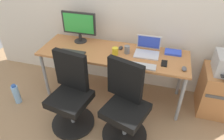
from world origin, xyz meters
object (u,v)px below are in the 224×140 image
(desktop_monitor, at_px, (79,25))
(open_laptop, at_px, (148,49))
(water_bottle_on_floor, at_px, (16,94))
(side_cabinet, at_px, (221,92))
(coffee_mug, at_px, (115,51))
(office_chair_right, at_px, (125,106))
(office_chair_left, at_px, (71,95))

(desktop_monitor, relative_size, open_laptop, 1.55)
(open_laptop, bearing_deg, water_bottle_on_floor, -159.32)
(side_cabinet, height_order, coffee_mug, coffee_mug)
(side_cabinet, xyz_separation_m, desktop_monitor, (-1.97, 0.10, 0.66))
(office_chair_right, height_order, water_bottle_on_floor, office_chair_right)
(water_bottle_on_floor, bearing_deg, desktop_monitor, 44.56)
(side_cabinet, height_order, open_laptop, open_laptop)
(water_bottle_on_floor, xyz_separation_m, open_laptop, (1.70, 0.64, 0.63))
(office_chair_left, height_order, open_laptop, open_laptop)
(water_bottle_on_floor, distance_m, open_laptop, 1.92)
(water_bottle_on_floor, relative_size, coffee_mug, 3.37)
(office_chair_left, xyz_separation_m, desktop_monitor, (-0.19, 0.80, 0.55))
(office_chair_left, xyz_separation_m, office_chair_right, (0.66, -0.00, 0.00))
(desktop_monitor, relative_size, coffee_mug, 5.22)
(office_chair_left, relative_size, desktop_monitor, 1.96)
(office_chair_right, relative_size, open_laptop, 3.03)
(desktop_monitor, distance_m, open_laptop, 0.99)
(desktop_monitor, bearing_deg, water_bottle_on_floor, -135.44)
(water_bottle_on_floor, relative_size, open_laptop, 1.00)
(office_chair_left, relative_size, office_chair_right, 1.00)
(office_chair_left, distance_m, coffee_mug, 0.78)
(office_chair_left, bearing_deg, open_laptop, 42.76)
(office_chair_right, distance_m, coffee_mug, 0.73)
(open_laptop, height_order, coffee_mug, open_laptop)
(open_laptop, bearing_deg, office_chair_right, -99.34)
(office_chair_right, relative_size, coffee_mug, 10.22)
(office_chair_right, bearing_deg, side_cabinet, 32.01)
(side_cabinet, height_order, water_bottle_on_floor, side_cabinet)
(office_chair_right, distance_m, desktop_monitor, 1.29)
(water_bottle_on_floor, bearing_deg, open_laptop, 20.68)
(office_chair_left, relative_size, side_cabinet, 1.51)
(office_chair_right, relative_size, desktop_monitor, 1.96)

